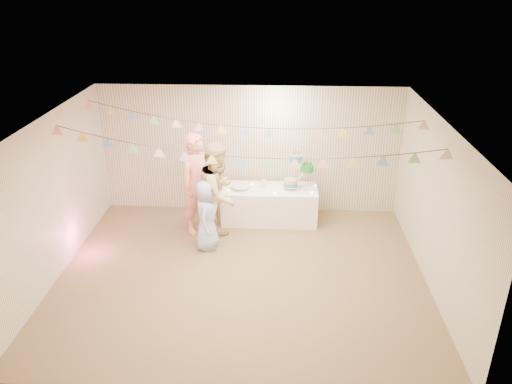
{
  "coord_description": "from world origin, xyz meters",
  "views": [
    {
      "loc": [
        0.58,
        -6.93,
        4.65
      ],
      "look_at": [
        0.2,
        0.8,
        1.15
      ],
      "focal_mm": 35.0,
      "sensor_mm": 36.0,
      "label": 1
    }
  ],
  "objects_px": {
    "table": "(269,205)",
    "person_child": "(207,215)",
    "person_adult_a": "(198,184)",
    "person_adult_b": "(219,194)",
    "cake_stand": "(298,168)"
  },
  "relations": [
    {
      "from": "table",
      "to": "person_child",
      "type": "bearing_deg",
      "value": -134.59
    },
    {
      "from": "person_adult_a",
      "to": "person_adult_b",
      "type": "relative_size",
      "value": 1.02
    },
    {
      "from": "table",
      "to": "person_adult_a",
      "type": "xyz_separation_m",
      "value": [
        -1.32,
        -0.46,
        0.62
      ]
    },
    {
      "from": "table",
      "to": "cake_stand",
      "type": "relative_size",
      "value": 2.59
    },
    {
      "from": "table",
      "to": "person_child",
      "type": "relative_size",
      "value": 1.43
    },
    {
      "from": "person_adult_a",
      "to": "person_adult_b",
      "type": "distance_m",
      "value": 0.57
    },
    {
      "from": "person_adult_a",
      "to": "person_adult_b",
      "type": "bearing_deg",
      "value": -87.8
    },
    {
      "from": "person_adult_a",
      "to": "table",
      "type": "bearing_deg",
      "value": -26.34
    },
    {
      "from": "cake_stand",
      "to": "table",
      "type": "bearing_deg",
      "value": -174.81
    },
    {
      "from": "cake_stand",
      "to": "person_adult_b",
      "type": "distance_m",
      "value": 1.71
    },
    {
      "from": "person_adult_b",
      "to": "person_child",
      "type": "distance_m",
      "value": 0.44
    },
    {
      "from": "cake_stand",
      "to": "person_adult_a",
      "type": "distance_m",
      "value": 1.94
    },
    {
      "from": "table",
      "to": "person_adult_b",
      "type": "height_order",
      "value": "person_adult_b"
    },
    {
      "from": "person_adult_b",
      "to": "person_child",
      "type": "height_order",
      "value": "person_adult_b"
    },
    {
      "from": "person_adult_a",
      "to": "person_adult_b",
      "type": "xyz_separation_m",
      "value": [
        0.42,
        -0.38,
        -0.02
      ]
    }
  ]
}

